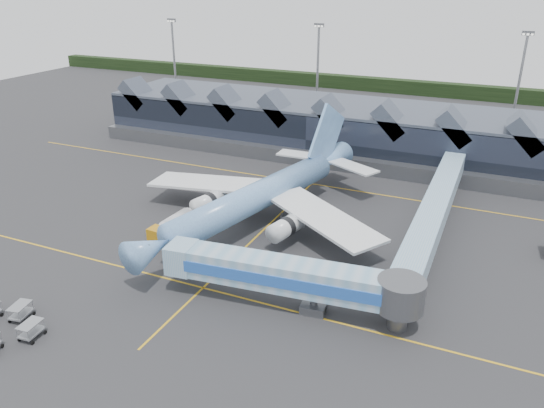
% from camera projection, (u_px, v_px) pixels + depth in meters
% --- Properties ---
extents(ground, '(260.00, 260.00, 0.00)m').
position_uv_depth(ground, '(236.00, 257.00, 67.46)').
color(ground, '#2B2B2D').
rests_on(ground, ground).
extents(taxi_stripes, '(120.00, 60.00, 0.01)m').
position_uv_depth(taxi_stripes, '(268.00, 225.00, 75.83)').
color(taxi_stripes, gold).
rests_on(taxi_stripes, ground).
extents(tree_line_far, '(260.00, 4.00, 4.00)m').
position_uv_depth(tree_line_far, '(406.00, 87.00, 158.72)').
color(tree_line_far, black).
rests_on(tree_line_far, ground).
extents(terminal, '(90.00, 22.25, 12.52)m').
position_uv_depth(terminal, '(322.00, 126.00, 107.04)').
color(terminal, black).
rests_on(terminal, ground).
extents(light_masts, '(132.40, 42.56, 22.45)m').
position_uv_depth(light_masts, '(470.00, 85.00, 107.16)').
color(light_masts, gray).
rests_on(light_masts, ground).
extents(main_airliner, '(38.97, 45.57, 14.78)m').
position_uv_depth(main_airliner, '(263.00, 194.00, 75.28)').
color(main_airliner, '#6188C4').
rests_on(main_airliner, ground).
extents(jet_bridge, '(27.95, 6.72, 5.69)m').
position_uv_depth(jet_bridge, '(303.00, 279.00, 55.34)').
color(jet_bridge, '#7EB1D3').
rests_on(jet_bridge, ground).
extents(fuel_truck, '(2.88, 8.59, 2.86)m').
position_uv_depth(fuel_truck, '(173.00, 225.00, 72.26)').
color(fuel_truck, black).
rests_on(fuel_truck, ground).
extents(baggage_carts, '(8.29, 8.02, 1.67)m').
position_uv_depth(baggage_carts, '(7.00, 323.00, 53.02)').
color(baggage_carts, '#95989D').
rests_on(baggage_carts, ground).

